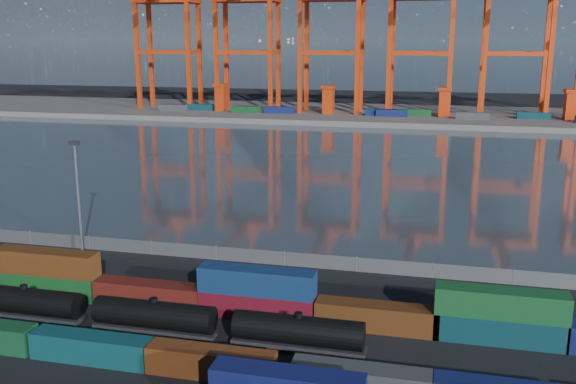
# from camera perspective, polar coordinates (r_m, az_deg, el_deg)

# --- Properties ---
(ground) EXTENTS (700.00, 700.00, 0.00)m
(ground) POSITION_cam_1_polar(r_m,az_deg,el_deg) (64.75, -6.54, -14.70)
(ground) COLOR black
(ground) RESTS_ON ground
(harbor_water) EXTENTS (700.00, 700.00, 0.00)m
(harbor_water) POSITION_cam_1_polar(r_m,az_deg,el_deg) (162.61, 6.30, 2.48)
(harbor_water) COLOR #313F47
(harbor_water) RESTS_ON ground
(far_quay) EXTENTS (700.00, 70.00, 2.00)m
(far_quay) POSITION_cam_1_polar(r_m,az_deg,el_deg) (265.87, 9.33, 6.79)
(far_quay) COLOR #514F4C
(far_quay) RESTS_ON ground
(container_row_south) EXTENTS (140.12, 2.48, 5.29)m
(container_row_south) POSITION_cam_1_polar(r_m,az_deg,el_deg) (57.71, -14.40, -16.09)
(container_row_south) COLOR #414447
(container_row_south) RESTS_ON ground
(container_row_mid) EXTENTS (142.45, 2.49, 5.31)m
(container_row_mid) POSITION_cam_1_polar(r_m,az_deg,el_deg) (70.75, -22.98, -11.46)
(container_row_mid) COLOR #444749
(container_row_mid) RESTS_ON ground
(container_row_north) EXTENTS (143.09, 2.68, 5.71)m
(container_row_north) POSITION_cam_1_polar(r_m,az_deg,el_deg) (74.07, -6.12, -9.09)
(container_row_north) COLOR navy
(container_row_north) RESTS_ON ground
(waterfront_fence) EXTENTS (160.12, 0.12, 2.20)m
(waterfront_fence) POSITION_cam_1_polar(r_m,az_deg,el_deg) (88.94, -0.31, -5.94)
(waterfront_fence) COLOR #595B5E
(waterfront_fence) RESTS_ON ground
(yard_light_mast) EXTENTS (1.60, 0.40, 16.60)m
(yard_light_mast) POSITION_cam_1_polar(r_m,az_deg,el_deg) (96.42, -18.18, 0.04)
(yard_light_mast) COLOR slate
(yard_light_mast) RESTS_ON ground
(gantry_cranes) EXTENTS (200.93, 49.79, 67.43)m
(gantry_cranes) POSITION_cam_1_polar(r_m,az_deg,el_deg) (258.42, 7.83, 15.62)
(gantry_cranes) COLOR red
(gantry_cranes) RESTS_ON ground
(quay_containers) EXTENTS (172.58, 10.99, 2.60)m
(quay_containers) POSITION_cam_1_polar(r_m,az_deg,el_deg) (252.34, 6.57, 7.06)
(quay_containers) COLOR navy
(quay_containers) RESTS_ON far_quay
(straddle_carriers) EXTENTS (140.00, 7.00, 11.10)m
(straddle_carriers) POSITION_cam_1_polar(r_m,az_deg,el_deg) (255.48, 8.64, 8.10)
(straddle_carriers) COLOR red
(straddle_carriers) RESTS_ON far_quay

